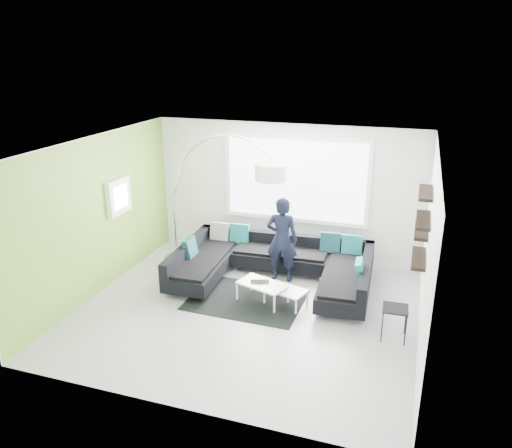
{
  "coord_description": "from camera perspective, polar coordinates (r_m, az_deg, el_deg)",
  "views": [
    {
      "loc": [
        2.46,
        -6.98,
        4.21
      ],
      "look_at": [
        -0.12,
        0.9,
        1.25
      ],
      "focal_mm": 35.0,
      "sensor_mm": 36.0,
      "label": 1
    }
  ],
  "objects": [
    {
      "name": "side_table",
      "position": [
        7.97,
        15.5,
        -10.85
      ],
      "size": [
        0.39,
        0.39,
        0.52
      ],
      "primitive_type": "cube",
      "rotation": [
        0.0,
        0.0,
        0.04
      ],
      "color": "black",
      "rests_on": "ground"
    },
    {
      "name": "ground",
      "position": [
        8.52,
        -1.11,
        -9.96
      ],
      "size": [
        5.5,
        5.5,
        0.0
      ],
      "primitive_type": "plane",
      "color": "gray",
      "rests_on": "ground"
    },
    {
      "name": "laptop",
      "position": [
        8.65,
        0.43,
        -6.75
      ],
      "size": [
        0.45,
        0.39,
        0.03
      ],
      "primitive_type": "imported",
      "rotation": [
        0.0,
        0.0,
        0.3
      ],
      "color": "black",
      "rests_on": "coffee_table"
    },
    {
      "name": "room_shell",
      "position": [
        7.96,
        -0.45,
        2.11
      ],
      "size": [
        5.54,
        5.04,
        2.82
      ],
      "color": "silver",
      "rests_on": "ground"
    },
    {
      "name": "sectional_sofa",
      "position": [
        9.27,
        1.92,
        -5.03
      ],
      "size": [
        3.64,
        2.35,
        0.77
      ],
      "rotation": [
        0.0,
        0.0,
        0.04
      ],
      "color": "black",
      "rests_on": "ground"
    },
    {
      "name": "person",
      "position": [
        9.29,
        2.98,
        -1.77
      ],
      "size": [
        0.63,
        0.44,
        1.64
      ],
      "primitive_type": "imported",
      "rotation": [
        0.0,
        0.0,
        3.18
      ],
      "color": "black",
      "rests_on": "ground"
    },
    {
      "name": "rug",
      "position": [
        8.87,
        -1.14,
        -8.64
      ],
      "size": [
        2.0,
        1.47,
        0.01
      ],
      "primitive_type": "cube",
      "rotation": [
        0.0,
        0.0,
        -0.02
      ],
      "color": "black",
      "rests_on": "ground"
    },
    {
      "name": "coffee_table",
      "position": [
        8.69,
        2.06,
        -8.0
      ],
      "size": [
        1.21,
        0.92,
        0.35
      ],
      "primitive_type": "cube",
      "rotation": [
        0.0,
        0.0,
        -0.31
      ],
      "color": "white",
      "rests_on": "ground"
    },
    {
      "name": "arc_lamp",
      "position": [
        10.15,
        -9.47,
        3.09
      ],
      "size": [
        2.77,
        1.76,
        2.72
      ],
      "primitive_type": null,
      "rotation": [
        0.0,
        0.0,
        -0.25
      ],
      "color": "silver",
      "rests_on": "ground"
    }
  ]
}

